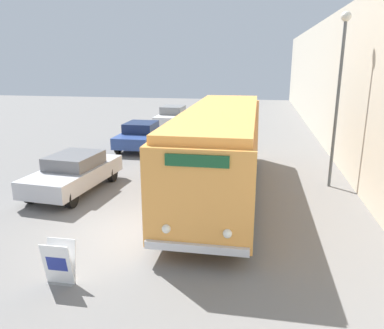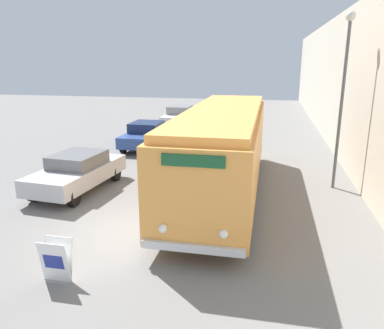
{
  "view_description": "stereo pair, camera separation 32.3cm",
  "coord_description": "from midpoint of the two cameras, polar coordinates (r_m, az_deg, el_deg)",
  "views": [
    {
      "loc": [
        3.6,
        -9.46,
        4.87
      ],
      "look_at": [
        1.7,
        1.28,
        1.84
      ],
      "focal_mm": 35.0,
      "sensor_mm": 36.0,
      "label": 1
    },
    {
      "loc": [
        3.92,
        -9.4,
        4.87
      ],
      "look_at": [
        1.7,
        1.28,
        1.84
      ],
      "focal_mm": 35.0,
      "sensor_mm": 36.0,
      "label": 2
    }
  ],
  "objects": [
    {
      "name": "parked_car_far",
      "position": [
        29.08,
        -1.57,
        7.42
      ],
      "size": [
        2.01,
        4.54,
        1.51
      ],
      "rotation": [
        0.0,
        0.0,
        -0.03
      ],
      "color": "black",
      "rests_on": "ground_plane"
    },
    {
      "name": "parked_car_mid",
      "position": [
        21.64,
        -6.56,
        4.51
      ],
      "size": [
        1.96,
        4.27,
        1.48
      ],
      "rotation": [
        0.0,
        0.0,
        -0.01
      ],
      "color": "black",
      "rests_on": "ground_plane"
    },
    {
      "name": "streetlamp",
      "position": [
        15.24,
        22.75,
        12.03
      ],
      "size": [
        0.36,
        0.36,
        6.57
      ],
      "color": "#595E60",
      "rests_on": "ground_plane"
    },
    {
      "name": "building_wall_right",
      "position": [
        19.84,
        23.26,
        10.89
      ],
      "size": [
        0.3,
        60.0,
        7.37
      ],
      "color": "beige",
      "rests_on": "ground_plane"
    },
    {
      "name": "sign_board",
      "position": [
        9.2,
        -19.02,
        -13.77
      ],
      "size": [
        0.68,
        0.38,
        1.03
      ],
      "color": "gray",
      "rests_on": "ground_plane"
    },
    {
      "name": "parked_car_near",
      "position": [
        15.04,
        -16.47,
        -0.99
      ],
      "size": [
        2.31,
        4.58,
        1.44
      ],
      "rotation": [
        0.0,
        0.0,
        -0.09
      ],
      "color": "black",
      "rests_on": "ground_plane"
    },
    {
      "name": "vintage_bus",
      "position": [
        13.9,
        5.41,
        2.72
      ],
      "size": [
        2.66,
        11.23,
        3.21
      ],
      "color": "black",
      "rests_on": "ground_plane"
    },
    {
      "name": "ground_plane",
      "position": [
        11.26,
        -9.18,
        -10.3
      ],
      "size": [
        80.0,
        80.0,
        0.0
      ],
      "primitive_type": "plane",
      "color": "slate"
    }
  ]
}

